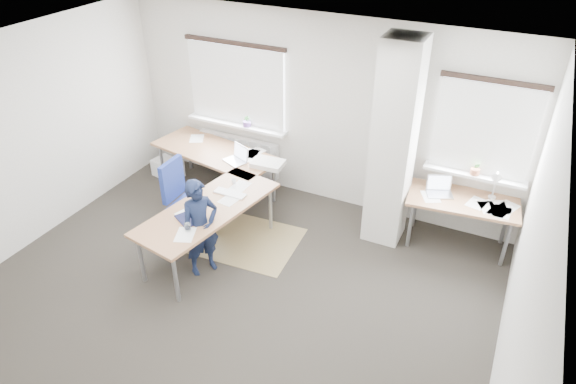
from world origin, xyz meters
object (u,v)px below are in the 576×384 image
at_px(desk_side, 463,202).
at_px(person, 201,228).
at_px(task_chair, 190,218).
at_px(desk_main, 215,179).

height_order(desk_side, person, person).
bearing_deg(person, task_chair, 78.42).
bearing_deg(task_chair, person, -42.87).
height_order(desk_main, person, person).
bearing_deg(desk_main, person, -56.53).
height_order(task_chair, person, person).
xyz_separation_m(desk_main, desk_side, (3.22, 0.92, -0.01)).
bearing_deg(person, desk_side, -25.03).
bearing_deg(task_chair, desk_side, 22.42).
bearing_deg(person, desk_main, 53.74).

